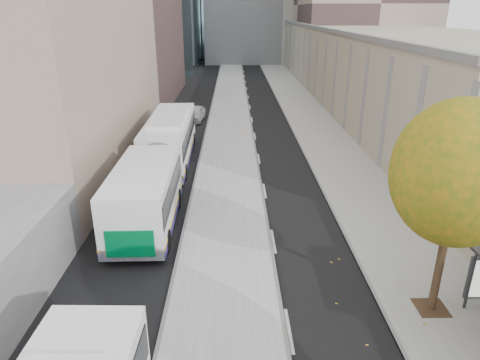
{
  "coord_description": "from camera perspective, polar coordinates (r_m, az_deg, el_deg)",
  "views": [
    {
      "loc": [
        -3.49,
        0.5,
        10.05
      ],
      "look_at": [
        -3.19,
        19.51,
        2.5
      ],
      "focal_mm": 32.0,
      "sensor_mm": 36.0,
      "label": 1
    }
  ],
  "objects": [
    {
      "name": "building_tan",
      "position": [
        66.55,
        16.3,
        15.63
      ],
      "size": [
        18.0,
        92.0,
        8.0
      ],
      "primitive_type": "cube",
      "color": "#9F947D",
      "rests_on": "ground"
    },
    {
      "name": "bus_far",
      "position": [
        26.46,
        -10.4,
        2.95
      ],
      "size": [
        3.05,
        18.93,
        3.15
      ],
      "rotation": [
        0.0,
        0.0,
        0.01
      ],
      "color": "white",
      "rests_on": "ground"
    },
    {
      "name": "distant_car",
      "position": [
        42.31,
        -6.04,
        8.79
      ],
      "size": [
        2.08,
        4.31,
        1.42
      ],
      "primitive_type": "imported",
      "rotation": [
        0.0,
        0.0,
        -0.1
      ],
      "color": "silver",
      "rests_on": "ground"
    },
    {
      "name": "sidewalk",
      "position": [
        36.72,
        11.15,
        5.43
      ],
      "size": [
        4.75,
        150.0,
        0.08
      ],
      "primitive_type": "cube",
      "color": "gray",
      "rests_on": "ground"
    },
    {
      "name": "bus_platform",
      "position": [
        35.91,
        -1.49,
        5.53
      ],
      "size": [
        4.25,
        150.0,
        0.15
      ],
      "primitive_type": "cube",
      "color": "#A1A1A1",
      "rests_on": "ground"
    },
    {
      "name": "tree_c",
      "position": [
        15.15,
        27.06,
        0.74
      ],
      "size": [
        4.2,
        4.2,
        7.28
      ],
      "color": "black",
      "rests_on": "sidewalk"
    }
  ]
}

